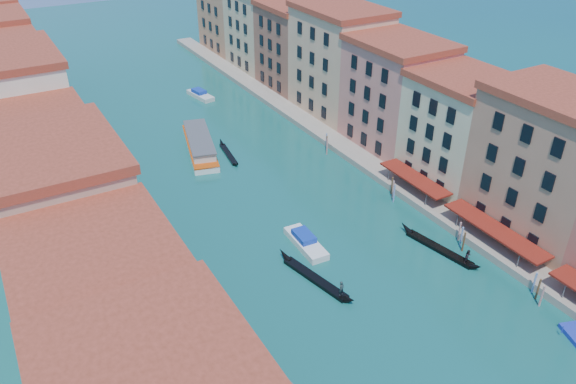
# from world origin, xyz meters

# --- Properties ---
(left_bank_palazzos) EXTENTS (12.80, 128.40, 21.00)m
(left_bank_palazzos) POSITION_xyz_m (-26.00, 64.68, 9.71)
(left_bank_palazzos) COLOR #CCBB8B
(left_bank_palazzos) RESTS_ON ground
(right_bank_palazzos) EXTENTS (12.80, 128.40, 21.00)m
(right_bank_palazzos) POSITION_xyz_m (30.00, 65.00, 9.75)
(right_bank_palazzos) COLOR #A95543
(right_bank_palazzos) RESTS_ON ground
(quay) EXTENTS (4.00, 140.00, 1.00)m
(quay) POSITION_xyz_m (22.00, 65.00, 0.50)
(quay) COLOR gray
(quay) RESTS_ON ground
(restaurant_awnings) EXTENTS (3.20, 44.55, 3.12)m
(restaurant_awnings) POSITION_xyz_m (22.19, 23.00, 2.99)
(restaurant_awnings) COLOR maroon
(restaurant_awnings) RESTS_ON ground
(mooring_poles_right) EXTENTS (1.44, 54.24, 3.20)m
(mooring_poles_right) POSITION_xyz_m (19.10, 28.80, 1.30)
(mooring_poles_right) COLOR #57321D
(mooring_poles_right) RESTS_ON ground
(vaporetto_far) EXTENTS (8.53, 18.57, 2.70)m
(vaporetto_far) POSITION_xyz_m (0.19, 69.32, 1.21)
(vaporetto_far) COLOR white
(vaporetto_far) RESTS_ON ground
(gondola_fore) EXTENTS (3.79, 13.15, 2.65)m
(gondola_fore) POSITION_xyz_m (-1.18, 29.45, 0.45)
(gondola_fore) COLOR black
(gondola_fore) RESTS_ON ground
(gondola_right) EXTENTS (3.41, 12.92, 2.59)m
(gondola_right) POSITION_xyz_m (16.05, 26.35, 0.50)
(gondola_right) COLOR black
(gondola_right) RESTS_ON ground
(gondola_far) EXTENTS (2.29, 10.61, 1.50)m
(gondola_far) POSITION_xyz_m (3.68, 65.27, 0.31)
(gondola_far) COLOR black
(gondola_far) RESTS_ON ground
(motorboat_mid) EXTENTS (2.90, 8.14, 1.66)m
(motorboat_mid) POSITION_xyz_m (1.48, 36.11, 0.65)
(motorboat_mid) COLOR white
(motorboat_mid) RESTS_ON ground
(motorboat_far) EXTENTS (3.63, 7.94, 1.58)m
(motorboat_far) POSITION_xyz_m (9.90, 93.12, 0.62)
(motorboat_far) COLOR silver
(motorboat_far) RESTS_ON ground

